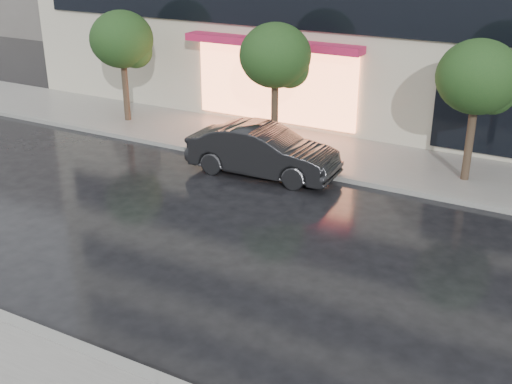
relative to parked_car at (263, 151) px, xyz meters
The scene contains 8 objects.
ground 8.17m from the parked_car, 74.07° to the right, with size 120.00×120.00×0.00m, color black.
sidewalk_far 3.36m from the parked_car, 47.35° to the left, with size 60.00×3.50×0.12m, color slate.
curb_near 9.13m from the parked_car, 75.80° to the right, with size 60.00×0.25×0.14m, color gray.
curb_far 2.42m from the parked_car, 16.81° to the left, with size 60.00×0.25×0.14m, color gray.
tree_far_west 7.40m from the parked_car, 161.80° to the left, with size 2.20×2.20×3.99m.
tree_mid_west 3.20m from the parked_car, 107.76° to the left, with size 2.20×2.20×3.99m.
tree_mid_east 6.14m from the parked_car, 22.61° to the left, with size 2.20×2.20×3.99m.
parked_car is the anchor object (origin of this frame).
Camera 1 is at (6.01, -7.37, 6.74)m, focal length 45.00 mm.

